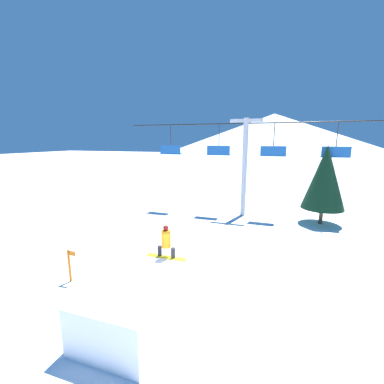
% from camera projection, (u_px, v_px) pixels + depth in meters
% --- Properties ---
extents(ground_plane, '(220.00, 220.00, 0.00)m').
position_uv_depth(ground_plane, '(183.00, 322.00, 8.45)').
color(ground_plane, white).
extents(mountain_ridge, '(84.23, 84.23, 15.01)m').
position_uv_depth(mountain_ridge, '(273.00, 135.00, 91.81)').
color(mountain_ridge, silver).
rests_on(mountain_ridge, ground_plane).
extents(snow_ramp, '(2.37, 4.48, 1.51)m').
position_uv_depth(snow_ramp, '(142.00, 296.00, 8.61)').
color(snow_ramp, white).
rests_on(snow_ramp, ground_plane).
extents(snowboarder, '(1.59, 0.35, 1.28)m').
position_uv_depth(snowboarder, '(166.00, 242.00, 9.61)').
color(snowboarder, yellow).
rests_on(snowboarder, snow_ramp).
extents(chairlift, '(19.19, 0.44, 7.51)m').
position_uv_depth(chairlift, '(245.00, 157.00, 19.53)').
color(chairlift, '#B2B2B7').
rests_on(chairlift, ground_plane).
extents(pine_tree_near, '(2.85, 2.85, 5.58)m').
position_uv_depth(pine_tree_near, '(325.00, 177.00, 17.71)').
color(pine_tree_near, '#4C3823').
rests_on(pine_tree_near, ground_plane).
extents(trail_marker, '(0.41, 0.10, 1.42)m').
position_uv_depth(trail_marker, '(70.00, 265.00, 10.73)').
color(trail_marker, orange).
rests_on(trail_marker, ground_plane).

